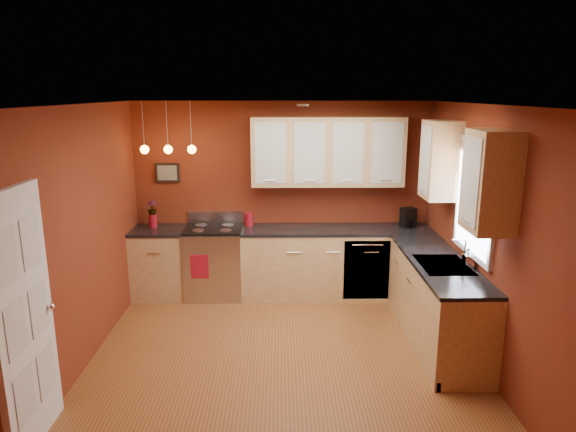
{
  "coord_description": "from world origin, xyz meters",
  "views": [
    {
      "loc": [
        -0.02,
        -4.81,
        2.72
      ],
      "look_at": [
        0.07,
        1.0,
        1.3
      ],
      "focal_mm": 32.0,
      "sensor_mm": 36.0,
      "label": 1
    }
  ],
  "objects_px": {
    "gas_range": "(214,261)",
    "red_canister": "(249,219)",
    "sink": "(444,267)",
    "coffee_maker": "(408,218)",
    "soap_pump": "(468,258)"
  },
  "relations": [
    {
      "from": "soap_pump",
      "to": "coffee_maker",
      "type": "bearing_deg",
      "value": 97.54
    },
    {
      "from": "gas_range",
      "to": "coffee_maker",
      "type": "xyz_separation_m",
      "value": [
        2.62,
        0.05,
        0.58
      ]
    },
    {
      "from": "gas_range",
      "to": "sink",
      "type": "relative_size",
      "value": 1.59
    },
    {
      "from": "gas_range",
      "to": "red_canister",
      "type": "xyz_separation_m",
      "value": [
        0.47,
        0.14,
        0.55
      ]
    },
    {
      "from": "red_canister",
      "to": "coffee_maker",
      "type": "height_order",
      "value": "coffee_maker"
    },
    {
      "from": "gas_range",
      "to": "red_canister",
      "type": "relative_size",
      "value": 6.19
    },
    {
      "from": "gas_range",
      "to": "sink",
      "type": "bearing_deg",
      "value": -29.78
    },
    {
      "from": "coffee_maker",
      "to": "soap_pump",
      "type": "distance_m",
      "value": 1.67
    },
    {
      "from": "red_canister",
      "to": "soap_pump",
      "type": "bearing_deg",
      "value": -36.54
    },
    {
      "from": "soap_pump",
      "to": "red_canister",
      "type": "bearing_deg",
      "value": 143.46
    },
    {
      "from": "gas_range",
      "to": "soap_pump",
      "type": "bearing_deg",
      "value": -29.58
    },
    {
      "from": "gas_range",
      "to": "coffee_maker",
      "type": "distance_m",
      "value": 2.68
    },
    {
      "from": "sink",
      "to": "coffee_maker",
      "type": "relative_size",
      "value": 2.67
    },
    {
      "from": "coffee_maker",
      "to": "gas_range",
      "type": "bearing_deg",
      "value": 161.3
    },
    {
      "from": "coffee_maker",
      "to": "red_canister",
      "type": "bearing_deg",
      "value": 157.72
    }
  ]
}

